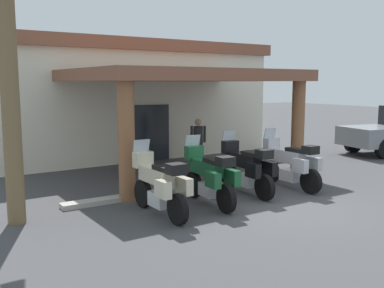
{
  "coord_description": "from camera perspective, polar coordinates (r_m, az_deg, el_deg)",
  "views": [
    {
      "loc": [
        -7.27,
        -7.55,
        2.92
      ],
      "look_at": [
        -0.67,
        2.81,
        1.2
      ],
      "focal_mm": 41.2,
      "sensor_mm": 36.0,
      "label": 1
    }
  ],
  "objects": [
    {
      "name": "motorcycle_black",
      "position": [
        11.64,
        7.12,
        -3.09
      ],
      "size": [
        0.72,
        2.21,
        1.61
      ],
      "rotation": [
        0.0,
        0.0,
        1.52
      ],
      "color": "black",
      "rests_on": "ground_plane"
    },
    {
      "name": "palm_tree_roadside",
      "position": [
        9.73,
        -23.13,
        15.98
      ],
      "size": [
        2.19,
        2.29,
        6.28
      ],
      "color": "brown",
      "rests_on": "ground_plane"
    },
    {
      "name": "motel_building",
      "position": [
        18.33,
        -9.3,
        5.96
      ],
      "size": [
        12.01,
        10.48,
        4.51
      ],
      "rotation": [
        0.0,
        0.0,
        0.02
      ],
      "color": "silver",
      "rests_on": "ground_plane"
    },
    {
      "name": "motorcycle_cream",
      "position": [
        9.7,
        -4.2,
        -5.29
      ],
      "size": [
        0.71,
        2.21,
        1.61
      ],
      "rotation": [
        0.0,
        0.0,
        1.59
      ],
      "color": "black",
      "rests_on": "ground_plane"
    },
    {
      "name": "ground_plane",
      "position": [
        10.88,
        11.1,
        -7.75
      ],
      "size": [
        80.0,
        80.0,
        0.0
      ],
      "primitive_type": "plane",
      "color": "#424244"
    },
    {
      "name": "curb_strip",
      "position": [
        12.28,
        1.0,
        -5.49
      ],
      "size": [
        7.7,
        0.36,
        0.12
      ],
      "primitive_type": "cube",
      "color": "#ADA89E",
      "rests_on": "ground_plane"
    },
    {
      "name": "motorcycle_green",
      "position": [
        10.54,
        2.28,
        -4.2
      ],
      "size": [
        0.73,
        2.21,
        1.61
      ],
      "rotation": [
        0.0,
        0.0,
        1.49
      ],
      "color": "black",
      "rests_on": "ground_plane"
    },
    {
      "name": "motorcycle_silver",
      "position": [
        12.48,
        12.64,
        -2.48
      ],
      "size": [
        0.7,
        2.21,
        1.61
      ],
      "rotation": [
        0.0,
        0.0,
        1.58
      ],
      "color": "black",
      "rests_on": "ground_plane"
    },
    {
      "name": "pedestrian",
      "position": [
        15.05,
        0.8,
        0.58
      ],
      "size": [
        0.46,
        0.33,
        1.7
      ],
      "rotation": [
        0.0,
        0.0,
        4.14
      ],
      "color": "#3F334C",
      "rests_on": "ground_plane"
    }
  ]
}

